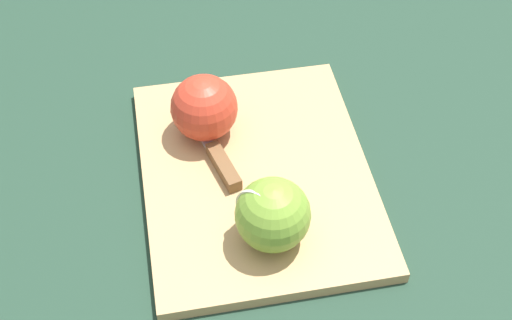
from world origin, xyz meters
name	(u,v)px	position (x,y,z in m)	size (l,w,h in m)	color
ground_plane	(256,179)	(0.00, 0.00, 0.00)	(4.00, 4.00, 0.00)	#1E3828
cutting_board	(256,175)	(0.00, 0.00, 0.01)	(0.36, 0.28, 0.02)	tan
apple_half_left	(269,215)	(-0.10, 0.00, 0.06)	(0.09, 0.09, 0.09)	olive
apple_half_right	(204,108)	(0.08, 0.05, 0.06)	(0.09, 0.09, 0.09)	red
knife	(220,161)	(0.02, 0.04, 0.02)	(0.17, 0.06, 0.02)	silver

